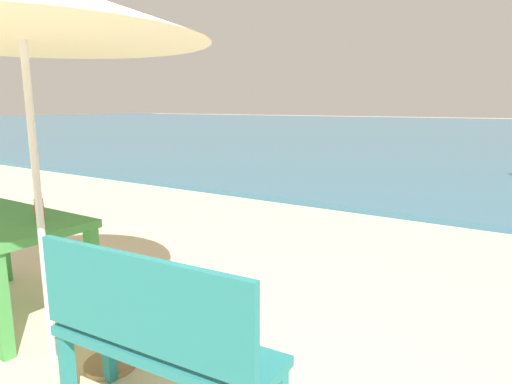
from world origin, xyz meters
name	(u,v)px	position (x,y,z in m)	size (l,w,h in m)	color
sea_water	(508,131)	(0.00, 30.00, 0.04)	(120.00, 50.00, 0.08)	#386B84
beer_bottle_amber	(39,207)	(-0.92, 0.57, 0.85)	(0.07, 0.07, 0.26)	brown
patio_umbrella	(20,6)	(-0.38, 0.25, 2.12)	(2.10, 2.10, 2.30)	silver
side_table_wood	(108,313)	(0.01, 0.38, 0.35)	(0.44, 0.44, 0.54)	#9E7A51
bench_teal_center	(154,334)	(0.69, 0.12, 0.54)	(1.22, 0.44, 0.95)	#237275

